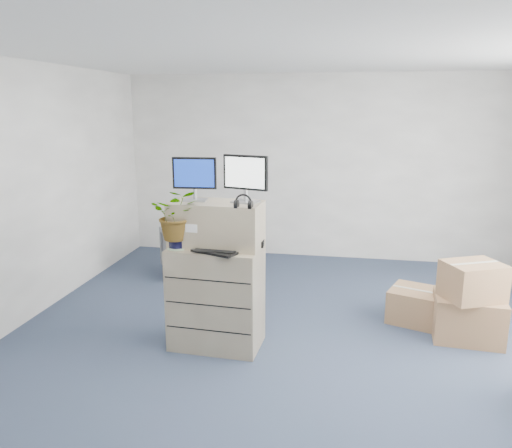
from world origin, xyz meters
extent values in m
plane|color=#2A314C|center=(0.00, 0.00, 0.00)|extent=(7.00, 7.00, 0.00)
cube|color=#B7B3AE|center=(0.00, 3.51, 1.40)|extent=(6.00, 0.02, 2.80)
cube|color=gray|center=(-0.79, 0.27, 0.50)|extent=(0.89, 0.57, 1.01)
cube|color=gray|center=(-0.79, 0.32, 1.22)|extent=(0.89, 0.48, 0.43)
cube|color=#99999E|center=(-1.00, 0.35, 1.44)|extent=(0.23, 0.18, 0.01)
cylinder|color=#99999E|center=(-1.00, 0.35, 1.50)|extent=(0.04, 0.04, 0.10)
cube|color=black|center=(-1.00, 0.35, 1.70)|extent=(0.42, 0.06, 0.30)
cube|color=navy|center=(-1.00, 0.33, 1.70)|extent=(0.38, 0.03, 0.26)
cube|color=#99999E|center=(-0.51, 0.34, 1.45)|extent=(0.27, 0.23, 0.02)
cylinder|color=#99999E|center=(-0.51, 0.34, 1.51)|extent=(0.04, 0.04, 0.11)
cube|color=black|center=(-0.51, 0.34, 1.72)|extent=(0.44, 0.16, 0.32)
cube|color=white|center=(-0.52, 0.32, 1.72)|extent=(0.39, 0.12, 0.28)
torus|color=black|center=(-0.49, 0.12, 1.48)|extent=(0.16, 0.03, 0.16)
cube|color=black|center=(-0.75, 0.09, 1.02)|extent=(0.46, 0.32, 0.02)
ellipsoid|color=silver|center=(-0.44, 0.17, 1.02)|extent=(0.11, 0.08, 0.03)
cylinder|color=#92949A|center=(-0.70, 0.35, 1.14)|extent=(0.08, 0.08, 0.26)
cube|color=silver|center=(-0.88, 0.29, 1.01)|extent=(0.06, 0.05, 0.02)
cube|color=black|center=(-0.88, 0.29, 1.07)|extent=(0.06, 0.04, 0.10)
cube|color=black|center=(-0.44, 0.38, 1.03)|extent=(0.20, 0.16, 0.06)
cube|color=#408DDA|center=(-0.49, 0.35, 1.10)|extent=(0.23, 0.17, 0.08)
cylinder|color=#9CB895|center=(-1.14, 0.18, 1.01)|extent=(0.20, 0.20, 0.02)
cylinder|color=black|center=(-1.14, 0.18, 1.09)|extent=(0.17, 0.17, 0.13)
imported|color=#255A19|center=(-1.14, 0.18, 1.28)|extent=(0.55, 0.58, 0.38)
imported|color=slate|center=(-1.72, 2.32, 0.36)|extent=(0.96, 0.95, 0.73)
cube|color=#966D48|center=(1.67, 0.86, 0.23)|extent=(0.70, 0.56, 0.46)
cube|color=#966D48|center=(1.22, 1.21, 0.18)|extent=(0.68, 0.66, 0.36)
cube|color=#966D48|center=(1.67, 0.80, 0.64)|extent=(0.66, 0.60, 0.37)
camera|label=1|loc=(0.41, -4.15, 2.31)|focal=35.00mm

